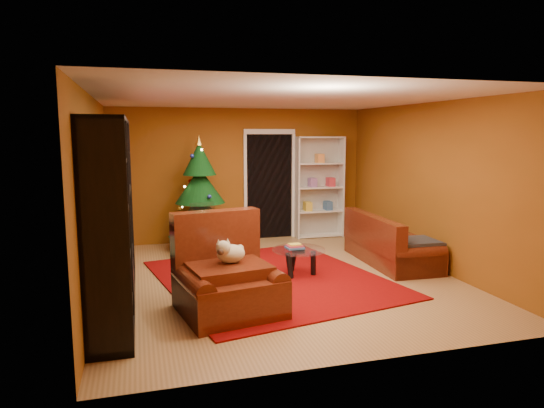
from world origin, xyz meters
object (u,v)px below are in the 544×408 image
object	(u,v)px
rug	(271,278)
coffee_table	(299,262)
christmas_tree	(200,194)
sofa	(392,238)
media_unit	(112,215)
dog	(231,254)
gift_box_teal	(187,247)
acrylic_chair	(207,234)
gift_box_green	(211,249)
armchair	(229,274)
white_bookshelf	(319,187)
gift_box_red	(185,240)

from	to	relation	value
rug	coffee_table	distance (m)	0.50
rug	christmas_tree	distance (m)	2.49
rug	sofa	distance (m)	2.22
media_unit	dog	distance (m)	1.51
christmas_tree	gift_box_teal	bearing A→B (deg)	-120.60
christmas_tree	dog	world-z (taller)	christmas_tree
christmas_tree	acrylic_chair	world-z (taller)	christmas_tree
gift_box_teal	gift_box_green	bearing A→B (deg)	2.02
christmas_tree	gift_box_teal	world-z (taller)	christmas_tree
armchair	acrylic_chair	bearing A→B (deg)	77.45
dog	sofa	xyz separation A→B (m)	(2.95, 1.45, -0.30)
armchair	coffee_table	bearing A→B (deg)	33.35
media_unit	dog	world-z (taller)	media_unit
armchair	christmas_tree	bearing A→B (deg)	78.09
media_unit	acrylic_chair	xyz separation A→B (m)	(1.41, 2.01, -0.71)
gift_box_green	sofa	world-z (taller)	sofa
coffee_table	white_bookshelf	bearing A→B (deg)	62.89
gift_box_red	coffee_table	distance (m)	2.79
gift_box_teal	armchair	bearing A→B (deg)	-85.66
acrylic_chair	gift_box_green	bearing A→B (deg)	52.34
christmas_tree	acrylic_chair	xyz separation A→B (m)	(0.01, -0.73, -0.59)
media_unit	white_bookshelf	xyz separation A→B (m)	(3.88, 3.17, -0.12)
gift_box_teal	sofa	xyz separation A→B (m)	(3.20, -1.29, 0.24)
white_bookshelf	rug	bearing A→B (deg)	-122.51
dog	acrylic_chair	xyz separation A→B (m)	(0.06, 2.53, -0.28)
acrylic_chair	armchair	bearing A→B (deg)	-105.10
media_unit	acrylic_chair	world-z (taller)	media_unit
rug	sofa	xyz separation A→B (m)	(2.16, 0.35, 0.40)
armchair	gift_box_red	bearing A→B (deg)	82.60
gift_box_red	dog	size ratio (longest dim) A/B	0.59
sofa	coffee_table	distance (m)	1.74
rug	christmas_tree	bearing A→B (deg)	108.90
rug	sofa	bearing A→B (deg)	9.16
coffee_table	acrylic_chair	xyz separation A→B (m)	(-1.18, 1.36, 0.22)
gift_box_teal	acrylic_chair	distance (m)	0.46
white_bookshelf	sofa	size ratio (longest dim) A/B	1.10
christmas_tree	white_bookshelf	distance (m)	2.52
christmas_tree	coffee_table	bearing A→B (deg)	-60.37
rug	gift_box_teal	size ratio (longest dim) A/B	10.35
gift_box_green	armchair	bearing A→B (deg)	-94.20
media_unit	gift_box_green	world-z (taller)	media_unit
dog	acrylic_chair	bearing A→B (deg)	78.31
gift_box_green	gift_box_red	xyz separation A→B (m)	(-0.39, 0.79, 0.00)
gift_box_red	rug	bearing A→B (deg)	-67.42
gift_box_teal	gift_box_green	world-z (taller)	gift_box_teal
christmas_tree	sofa	xyz separation A→B (m)	(2.89, -1.81, -0.61)
media_unit	gift_box_teal	bearing A→B (deg)	63.83
gift_box_green	rug	bearing A→B (deg)	-69.13
gift_box_teal	gift_box_green	distance (m)	0.42
rug	christmas_tree	size ratio (longest dim) A/B	1.64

